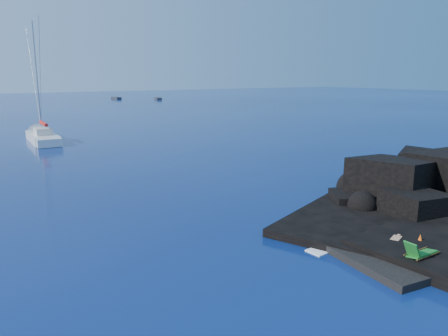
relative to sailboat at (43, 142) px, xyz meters
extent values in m
plane|color=#04133C|center=(4.35, -46.49, 0.00)|extent=(400.00, 400.00, 0.00)
cube|color=black|center=(8.85, -45.99, 0.00)|extent=(9.08, 6.86, 0.70)
cube|color=silver|center=(7.82, -45.60, 0.38)|extent=(2.10, 1.55, 0.05)
cone|color=#FF5A0D|center=(8.52, -46.39, 0.63)|extent=(0.48, 0.48, 0.56)
cube|color=#27272C|center=(38.76, 86.94, 0.00)|extent=(2.06, 5.22, 0.68)
cube|color=#2A2B30|center=(49.50, 76.88, 0.00)|extent=(2.64, 5.39, 0.69)
camera|label=1|loc=(-9.69, -57.87, 8.33)|focal=35.00mm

